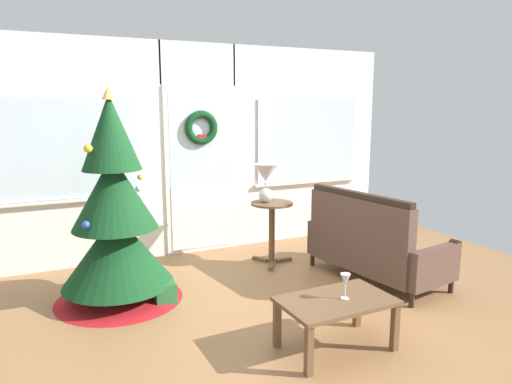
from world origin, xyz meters
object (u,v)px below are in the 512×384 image
coffee_table (336,306)px  side_table (272,221)px  table_lamp (266,178)px  gift_box (165,293)px  christmas_tree (115,223)px  wine_glass (345,281)px  settee_sofa (370,246)px

coffee_table → side_table: bearing=77.0°
side_table → table_lamp: (-0.06, 0.04, 0.50)m
gift_box → christmas_tree: bearing=144.7°
wine_glass → gift_box: 1.77m
table_lamp → gift_box: bearing=-155.9°
wine_glass → gift_box: bearing=126.2°
coffee_table → gift_box: (-0.96, 1.37, -0.24)m
settee_sofa → table_lamp: bearing=128.5°
table_lamp → wine_glass: bearing=-99.3°
christmas_tree → side_table: 1.81m
christmas_tree → side_table: bearing=9.5°
coffee_table → gift_box: coffee_table is taller
coffee_table → christmas_tree: bearing=129.2°
settee_sofa → side_table: bearing=127.4°
christmas_tree → wine_glass: 2.17m
settee_sofa → wine_glass: bearing=-136.0°
christmas_tree → table_lamp: christmas_tree is taller
side_table → gift_box: bearing=-158.2°
wine_glass → settee_sofa: bearing=44.0°
settee_sofa → coffee_table: size_ratio=1.85×
settee_sofa → christmas_tree: bearing=166.1°
table_lamp → side_table: bearing=-33.7°
christmas_tree → gift_box: 0.80m
christmas_tree → settee_sofa: size_ratio=1.26×
settee_sofa → coffee_table: (-1.14, -1.02, -0.04)m
settee_sofa → wine_glass: settee_sofa is taller
christmas_tree → side_table: christmas_tree is taller
christmas_tree → table_lamp: size_ratio=4.51×
christmas_tree → gift_box: size_ratio=10.31×
christmas_tree → coffee_table: bearing=-50.8°
table_lamp → wine_glass: table_lamp is taller
settee_sofa → gift_box: size_ratio=8.20×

